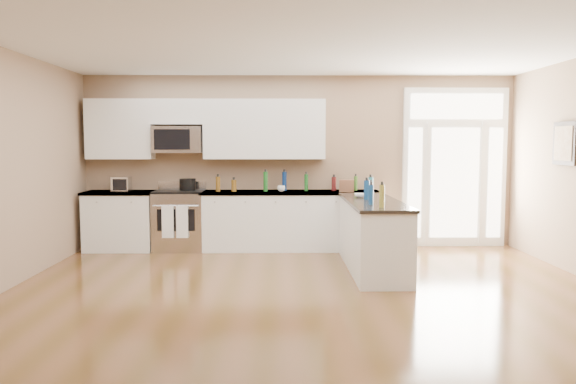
{
  "coord_description": "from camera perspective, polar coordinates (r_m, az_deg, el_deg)",
  "views": [
    {
      "loc": [
        -0.33,
        -5.22,
        1.71
      ],
      "look_at": [
        -0.22,
        2.0,
        1.07
      ],
      "focal_mm": 35.0,
      "sensor_mm": 36.0,
      "label": 1
    }
  ],
  "objects": [
    {
      "name": "cup_counter",
      "position": [
        8.85,
        -0.69,
        0.34
      ],
      "size": [
        0.15,
        0.15,
        0.09
      ],
      "primitive_type": "imported",
      "rotation": [
        0.0,
        0.0,
        -0.29
      ],
      "color": "white",
      "rests_on": "back_cabinet_right"
    },
    {
      "name": "bowl_peninsula",
      "position": [
        7.94,
        7.45,
        -0.36
      ],
      "size": [
        0.2,
        0.2,
        0.06
      ],
      "primitive_type": "imported",
      "rotation": [
        0.0,
        0.0,
        0.06
      ],
      "color": "white",
      "rests_on": "peninsula_cabinet"
    },
    {
      "name": "cardboard_box",
      "position": [
        8.87,
        5.98,
        0.63
      ],
      "size": [
        0.25,
        0.2,
        0.19
      ],
      "primitive_type": "cube",
      "rotation": [
        0.0,
        0.0,
        -0.13
      ],
      "color": "brown",
      "rests_on": "back_cabinet_right"
    },
    {
      "name": "toaster_oven",
      "position": [
        9.27,
        -16.56,
        0.78
      ],
      "size": [
        0.28,
        0.23,
        0.23
      ],
      "primitive_type": "cube",
      "rotation": [
        0.0,
        0.0,
        -0.07
      ],
      "color": "silver",
      "rests_on": "back_cabinet_left"
    },
    {
      "name": "counter_bottles",
      "position": [
        8.38,
        2.8,
        0.63
      ],
      "size": [
        2.39,
        2.46,
        0.31
      ],
      "color": "#19591E",
      "rests_on": "back_cabinet_right"
    },
    {
      "name": "room_shell",
      "position": [
        5.23,
        2.75,
        5.03
      ],
      "size": [
        8.0,
        8.0,
        8.0
      ],
      "color": "#95795E",
      "rests_on": "ground"
    },
    {
      "name": "microwave",
      "position": [
        9.16,
        -11.11,
        5.25
      ],
      "size": [
        0.78,
        0.41,
        0.42
      ],
      "color": "silver",
      "rests_on": "room_shell"
    },
    {
      "name": "upper_cabinet_right",
      "position": [
        9.06,
        -2.41,
        6.39
      ],
      "size": [
        1.94,
        0.33,
        0.95
      ],
      "primitive_type": "cube",
      "color": "white",
      "rests_on": "room_shell"
    },
    {
      "name": "wall_art_near",
      "position": [
        8.34,
        26.3,
        4.45
      ],
      "size": [
        0.05,
        0.58,
        0.58
      ],
      "color": "black",
      "rests_on": "room_shell"
    },
    {
      "name": "peninsula_cabinet",
      "position": [
        7.67,
        8.58,
        -4.59
      ],
      "size": [
        0.69,
        2.32,
        0.94
      ],
      "color": "white",
      "rests_on": "ground"
    },
    {
      "name": "stockpot",
      "position": [
        9.14,
        -10.16,
        0.81
      ],
      "size": [
        0.33,
        0.33,
        0.2
      ],
      "primitive_type": "cylinder",
      "rotation": [
        0.0,
        0.0,
        -0.35
      ],
      "color": "black",
      "rests_on": "kitchen_range"
    },
    {
      "name": "upper_cabinet_short",
      "position": [
        9.21,
        -11.11,
        7.99
      ],
      "size": [
        0.82,
        0.33,
        0.4
      ],
      "primitive_type": "cube",
      "color": "white",
      "rests_on": "room_shell"
    },
    {
      "name": "back_cabinet_left",
      "position": [
        9.35,
        -16.65,
        -2.99
      ],
      "size": [
        1.1,
        0.66,
        0.94
      ],
      "color": "white",
      "rests_on": "ground"
    },
    {
      "name": "entry_door",
      "position": [
        9.63,
        16.55,
        2.4
      ],
      "size": [
        1.7,
        0.1,
        2.6
      ],
      "color": "white",
      "rests_on": "ground"
    },
    {
      "name": "bowl_left",
      "position": [
        9.38,
        -16.64,
        0.28
      ],
      "size": [
        0.25,
        0.25,
        0.05
      ],
      "primitive_type": "imported",
      "rotation": [
        0.0,
        0.0,
        -0.14
      ],
      "color": "white",
      "rests_on": "back_cabinet_left"
    },
    {
      "name": "upper_cabinet_left",
      "position": [
        9.41,
        -16.7,
        6.13
      ],
      "size": [
        1.04,
        0.33,
        0.95
      ],
      "primitive_type": "cube",
      "color": "white",
      "rests_on": "room_shell"
    },
    {
      "name": "ground",
      "position": [
        5.5,
        2.68,
        -13.06
      ],
      "size": [
        8.0,
        8.0,
        0.0
      ],
      "primitive_type": "plane",
      "color": "brown"
    },
    {
      "name": "kitchen_range",
      "position": [
        9.14,
        -10.95,
        -2.8
      ],
      "size": [
        0.78,
        0.69,
        1.08
      ],
      "color": "silver",
      "rests_on": "ground"
    },
    {
      "name": "back_cabinet_right",
      "position": [
        9.0,
        0.24,
        -3.09
      ],
      "size": [
        2.85,
        0.66,
        0.94
      ],
      "color": "white",
      "rests_on": "ground"
    }
  ]
}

